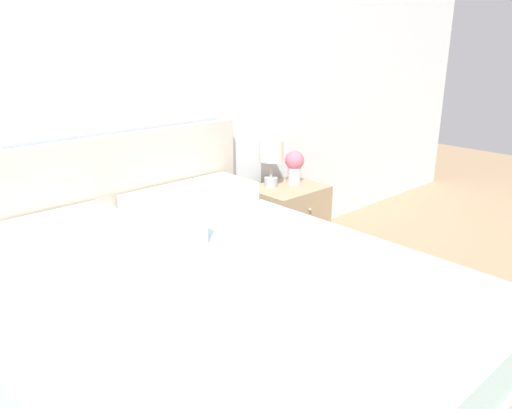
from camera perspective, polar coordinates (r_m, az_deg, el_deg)
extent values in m
plane|color=tan|center=(3.27, -16.00, -10.75)|extent=(12.00, 12.00, 0.00)
cube|color=white|center=(2.94, -18.93, 12.52)|extent=(8.00, 0.06, 2.60)
cube|color=beige|center=(2.39, -3.79, -17.02)|extent=(1.85, 2.16, 0.35)
cube|color=silver|center=(2.23, -3.95, -11.14)|extent=(1.82, 2.12, 0.21)
cube|color=beige|center=(3.03, -16.65, -2.33)|extent=(1.89, 0.05, 1.04)
cube|color=white|center=(2.64, -23.27, -3.57)|extent=(0.78, 0.36, 0.14)
cube|color=white|center=(3.02, -7.39, 0.54)|extent=(0.78, 0.36, 0.14)
cube|color=white|center=(2.45, -10.38, -2.65)|extent=(0.41, 0.14, 0.24)
cube|color=tan|center=(3.69, 3.59, -1.95)|extent=(0.51, 0.41, 0.53)
sphere|color=#B2AD93|center=(3.51, 6.19, -0.58)|extent=(0.02, 0.02, 0.02)
cylinder|color=#A8B2BC|center=(3.62, 1.71, 2.62)|extent=(0.10, 0.10, 0.06)
cylinder|color=#B7B29E|center=(3.59, 1.73, 4.06)|extent=(0.02, 0.02, 0.12)
cylinder|color=silver|center=(3.56, 1.75, 6.21)|extent=(0.17, 0.17, 0.15)
cylinder|color=silver|center=(3.68, 4.38, 3.33)|extent=(0.10, 0.10, 0.12)
sphere|color=#E06B7F|center=(3.65, 4.43, 5.07)|extent=(0.14, 0.14, 0.14)
sphere|color=#609356|center=(3.69, 4.79, 4.62)|extent=(0.06, 0.06, 0.06)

